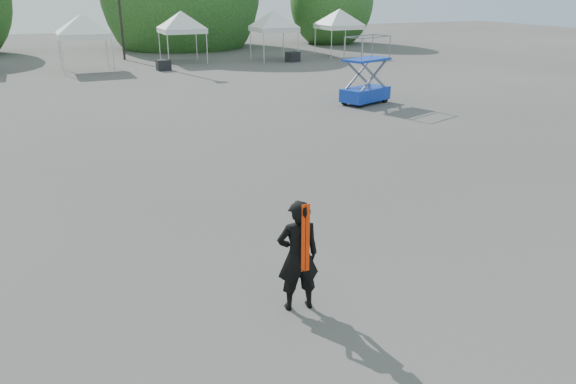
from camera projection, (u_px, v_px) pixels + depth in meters
name	position (u px, v px, depth m)	size (l,w,h in m)	color
ground	(229.00, 253.00, 10.69)	(120.00, 120.00, 0.00)	#474442
tree_far_e	(332.00, 1.00, 49.60)	(3.84, 3.84, 5.84)	#382314
tent_e	(82.00, 18.00, 32.96)	(4.21, 4.21, 3.88)	silver
tent_f	(181.00, 15.00, 36.68)	(3.91, 3.91, 3.88)	silver
tent_g	(274.00, 14.00, 37.96)	(3.83, 3.83, 3.88)	silver
tent_h	(339.00, 13.00, 40.34)	(3.91, 3.91, 3.88)	silver
man	(298.00, 256.00, 8.59)	(0.72, 0.53, 1.81)	black
scissor_lift	(366.00, 70.00, 23.99)	(2.45, 1.81, 2.85)	#0D51AD
crate_mid	(164.00, 65.00, 34.11)	(0.82, 0.64, 0.64)	black
crate_east	(293.00, 57.00, 38.08)	(0.84, 0.65, 0.65)	black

